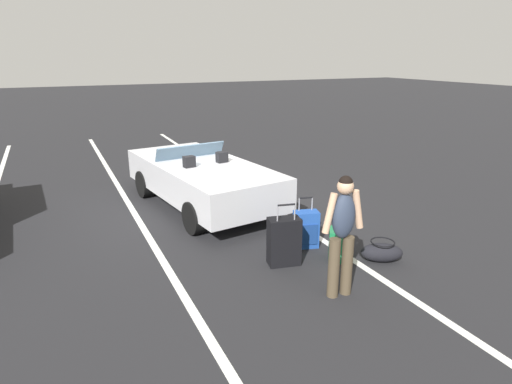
# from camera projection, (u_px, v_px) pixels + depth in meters

# --- Properties ---
(ground_plane) EXTENTS (80.00, 80.00, 0.00)m
(ground_plane) POSITION_uv_depth(u_px,v_px,m) (203.00, 206.00, 9.33)
(ground_plane) COLOR black
(lot_line_near) EXTENTS (18.00, 0.12, 0.01)m
(lot_line_near) POSITION_uv_depth(u_px,v_px,m) (258.00, 198.00, 9.85)
(lot_line_near) COLOR silver
(lot_line_near) RESTS_ON ground_plane
(lot_line_mid) EXTENTS (18.00, 0.12, 0.01)m
(lot_line_mid) POSITION_uv_depth(u_px,v_px,m) (136.00, 216.00, 8.75)
(lot_line_mid) COLOR silver
(lot_line_mid) RESTS_ON ground_plane
(convertible_car) EXTENTS (4.34, 2.32, 1.24)m
(convertible_car) POSITION_uv_depth(u_px,v_px,m) (198.00, 177.00, 9.32)
(convertible_car) COLOR silver
(convertible_car) RESTS_ON ground_plane
(suitcase_large_black) EXTENTS (0.38, 0.53, 1.00)m
(suitcase_large_black) POSITION_uv_depth(u_px,v_px,m) (284.00, 241.00, 6.65)
(suitcase_large_black) COLOR black
(suitcase_large_black) RESTS_ON ground_plane
(suitcase_medium_bright) EXTENTS (0.35, 0.45, 0.85)m
(suitcase_medium_bright) POSITION_uv_depth(u_px,v_px,m) (306.00, 229.00, 7.26)
(suitcase_medium_bright) COLOR #1E479E
(suitcase_medium_bright) RESTS_ON ground_plane
(suitcase_small_carryon) EXTENTS (0.39, 0.36, 0.50)m
(suitcase_small_carryon) POSITION_uv_depth(u_px,v_px,m) (335.00, 244.00, 6.83)
(suitcase_small_carryon) COLOR #19723F
(suitcase_small_carryon) RESTS_ON ground_plane
(duffel_bag) EXTENTS (0.57, 0.71, 0.34)m
(duffel_bag) POSITION_uv_depth(u_px,v_px,m) (382.00, 252.00, 6.78)
(duffel_bag) COLOR black
(duffel_bag) RESTS_ON ground_plane
(traveler_person) EXTENTS (0.24, 0.61, 1.65)m
(traveler_person) POSITION_uv_depth(u_px,v_px,m) (343.00, 230.00, 5.61)
(traveler_person) COLOR #4C3F2D
(traveler_person) RESTS_ON ground_plane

